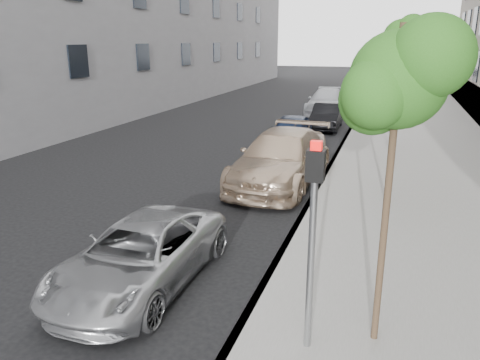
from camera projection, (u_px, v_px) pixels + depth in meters
The scene contains 11 objects.
sidewalk at pixel (413, 118), 27.23m from camera, with size 6.40×72.00×0.14m, color gray.
curb at pixel (358, 116), 28.16m from camera, with size 0.15×72.00×0.14m, color #9E9B93.
tree_near at pixel (401, 80), 5.96m from camera, with size 1.63×1.43×4.63m.
tree_mid at pixel (400, 66), 11.91m from camera, with size 1.82×1.62×4.58m.
tree_far at pixel (402, 38), 17.62m from camera, with size 1.71×1.51×5.24m.
signal_pole at pixel (313, 224), 6.33m from camera, with size 0.24×0.18×3.07m.
minivan at pixel (141, 255), 8.72m from camera, with size 2.02×4.37×1.22m, color #A0A2A5.
suv at pixel (281, 158), 14.91m from camera, with size 2.34×5.75×1.67m, color tan.
sedan_blue at pixel (291, 131), 20.18m from camera, with size 1.60×3.97×1.35m, color #0F1B34.
sedan_black at pixel (327, 116), 24.26m from camera, with size 1.37×3.94×1.30m, color black.
sedan_rear at pixel (327, 102), 29.17m from camera, with size 2.12×5.22×1.52m, color #A1A4A9.
Camera 1 is at (3.18, -4.91, 4.45)m, focal length 35.00 mm.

